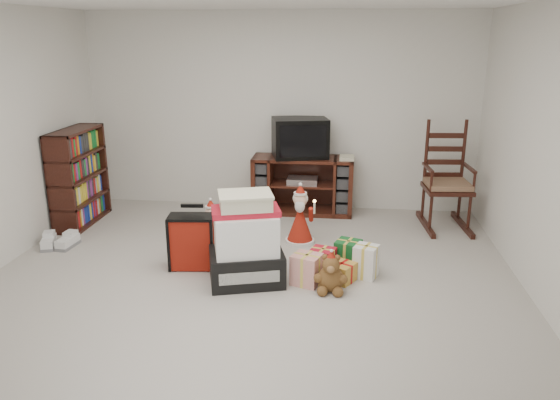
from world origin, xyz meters
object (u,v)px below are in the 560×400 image
object	(u,v)px
sneaker_pair	(58,242)
crt_television	(300,138)
bookshelf	(79,179)
rocking_chair	(446,190)
red_suitcase	(192,242)
teddy_bear	(331,275)
mrs_claus_figurine	(212,229)
tv_stand	(303,185)
gift_cluster	(339,264)
gift_pile	(246,245)
santa_figurine	(300,221)

from	to	relation	value
sneaker_pair	crt_television	distance (m)	3.06
sneaker_pair	bookshelf	bearing A→B (deg)	87.50
rocking_chair	red_suitcase	xyz separation A→B (m)	(-2.66, -1.58, -0.17)
teddy_bear	mrs_claus_figurine	bearing A→B (deg)	145.33
tv_stand	rocking_chair	size ratio (longest dim) A/B	0.98
rocking_chair	teddy_bear	distance (m)	2.35
sneaker_pair	gift_cluster	distance (m)	3.06
tv_stand	gift_pile	distance (m)	2.15
bookshelf	mrs_claus_figurine	size ratio (longest dim) A/B	2.10
bookshelf	santa_figurine	bearing A→B (deg)	-7.98
rocking_chair	sneaker_pair	world-z (taller)	rocking_chair
gift_pile	santa_figurine	bearing A→B (deg)	52.55
tv_stand	gift_pile	xyz separation A→B (m)	(-0.35, -2.12, 0.01)
mrs_claus_figurine	tv_stand	bearing A→B (deg)	56.69
bookshelf	red_suitcase	distance (m)	2.08
tv_stand	red_suitcase	xyz separation A→B (m)	(-0.94, -1.88, -0.09)
rocking_chair	gift_cluster	bearing A→B (deg)	-132.35
tv_stand	bookshelf	bearing A→B (deg)	-164.91
red_suitcase	teddy_bear	world-z (taller)	red_suitcase
gift_pile	sneaker_pair	size ratio (longest dim) A/B	2.12
tv_stand	red_suitcase	bearing A→B (deg)	-116.45
bookshelf	gift_cluster	bearing A→B (deg)	-20.77
sneaker_pair	gift_cluster	size ratio (longest dim) A/B	0.50
gift_pile	red_suitcase	bearing A→B (deg)	140.98
tv_stand	red_suitcase	distance (m)	2.10
bookshelf	santa_figurine	world-z (taller)	bookshelf
gift_pile	teddy_bear	xyz separation A→B (m)	(0.78, -0.11, -0.21)
gift_cluster	crt_television	bearing A→B (deg)	105.83
tv_stand	gift_pile	size ratio (longest dim) A/B	1.51
teddy_bear	crt_television	bearing A→B (deg)	101.79
rocking_chair	tv_stand	bearing A→B (deg)	165.44
teddy_bear	santa_figurine	world-z (taller)	santa_figurine
gift_cluster	crt_television	distance (m)	2.17
gift_pile	mrs_claus_figurine	xyz separation A→B (m)	(-0.52, 0.79, -0.16)
mrs_claus_figurine	red_suitcase	bearing A→B (deg)	-96.42
rocking_chair	teddy_bear	size ratio (longest dim) A/B	3.73
bookshelf	gift_pile	xyz separation A→B (m)	(2.28, -1.42, -0.18)
rocking_chair	gift_pile	world-z (taller)	rocking_chair
tv_stand	bookshelf	size ratio (longest dim) A/B	1.11
red_suitcase	gift_cluster	world-z (taller)	red_suitcase
bookshelf	gift_pile	world-z (taller)	bookshelf
bookshelf	mrs_claus_figurine	xyz separation A→B (m)	(1.76, -0.62, -0.34)
teddy_bear	bookshelf	bearing A→B (deg)	153.55
gift_pile	bookshelf	bearing A→B (deg)	132.24
teddy_bear	santa_figurine	distance (m)	1.21
sneaker_pair	crt_television	xyz separation A→B (m)	(2.49, 1.54, 0.91)
teddy_bear	gift_cluster	bearing A→B (deg)	77.54
tv_stand	santa_figurine	bearing A→B (deg)	-86.91
red_suitcase	mrs_claus_figurine	xyz separation A→B (m)	(0.06, 0.55, -0.07)
rocking_chair	mrs_claus_figurine	size ratio (longest dim) A/B	2.39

